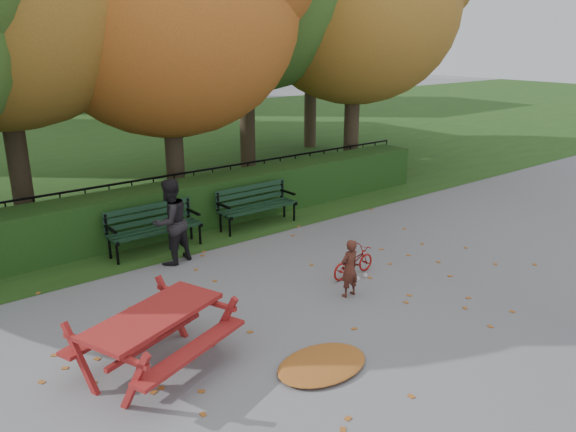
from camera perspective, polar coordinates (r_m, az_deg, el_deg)
ground at (r=9.02m, az=4.62°, el=-8.29°), size 90.00×90.00×0.00m
grass_strip at (r=21.04m, az=-22.29°, el=5.65°), size 90.00×90.00×0.00m
hedge at (r=12.29m, az=-9.67°, el=1.20°), size 13.00×0.90×1.00m
iron_fence at (r=12.96m, az=-11.39°, el=2.14°), size 14.00×0.04×1.02m
bench_left at (r=11.05m, az=-13.56°, el=-0.84°), size 1.80×0.57×0.88m
bench_right at (r=12.18m, az=-3.32°, el=1.37°), size 1.80×0.57×0.88m
picnic_table at (r=7.16m, az=-13.41°, el=-10.80°), size 2.16×1.96×0.86m
leaf_pile at (r=7.28m, az=3.48°, el=-14.80°), size 1.43×1.15×0.09m
leaf_scatter at (r=9.22m, az=3.35°, el=-7.63°), size 9.00×5.70×0.01m
child at (r=8.93m, az=6.26°, el=-5.30°), size 0.35×0.23×0.95m
adult at (r=10.27m, az=-11.87°, el=-0.58°), size 0.90×0.79×1.58m
bicycle at (r=9.75m, az=6.64°, el=-4.67°), size 0.98×0.39×0.50m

